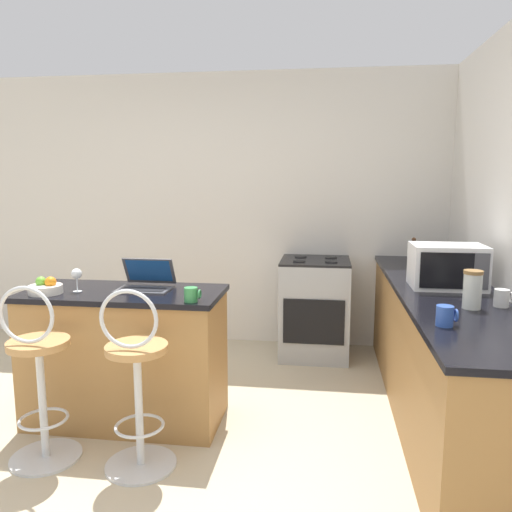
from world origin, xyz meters
name	(u,v)px	position (x,y,z in m)	size (l,w,h in m)	color
ground_plane	(137,471)	(0.00, 0.00, 0.00)	(20.00, 20.00, 0.00)	#BCAD8E
wall_back	(221,210)	(0.00, 2.35, 1.30)	(12.00, 0.06, 2.60)	silver
breakfast_bar	(126,356)	(-0.28, 0.58, 0.45)	(1.29, 0.60, 0.89)	#9E703D
counter_right	(444,354)	(1.82, 0.91, 0.45)	(0.67, 2.85, 0.89)	#9E703D
bar_stool_near	(39,378)	(-0.57, 0.04, 0.50)	(0.40, 0.40, 1.05)	silver
bar_stool_far	(137,384)	(0.01, 0.04, 0.50)	(0.40, 0.40, 1.05)	silver
laptop	(146,281)	(-0.15, 0.66, 0.94)	(0.34, 0.28, 0.20)	#47474C
microwave	(447,266)	(1.82, 0.97, 1.03)	(0.47, 0.35, 0.29)	white
toaster	(429,257)	(1.84, 1.65, 0.99)	(0.21, 0.31, 0.20)	#9EA3A8
stove_range	(315,308)	(0.93, 2.00, 0.44)	(0.61, 0.61, 0.90)	#9EA3A8
mug_white	(502,298)	(2.02, 0.49, 0.94)	(0.10, 0.08, 0.10)	white
pepper_mill	(413,251)	(1.77, 1.94, 0.99)	(0.05, 0.05, 0.22)	#4C2D19
mug_blue	(445,316)	(1.61, 0.05, 0.94)	(0.10, 0.08, 0.10)	#2D51AD
mug_green	(191,295)	(0.24, 0.36, 0.93)	(0.10, 0.08, 0.09)	#338447
storage_jar	(472,289)	(1.84, 0.42, 1.00)	(0.11, 0.11, 0.22)	silver
fruit_bowl	(46,287)	(-0.73, 0.43, 0.93)	(0.21, 0.21, 0.11)	silver
wine_glass_short	(77,275)	(-0.56, 0.51, 1.00)	(0.07, 0.07, 0.15)	silver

